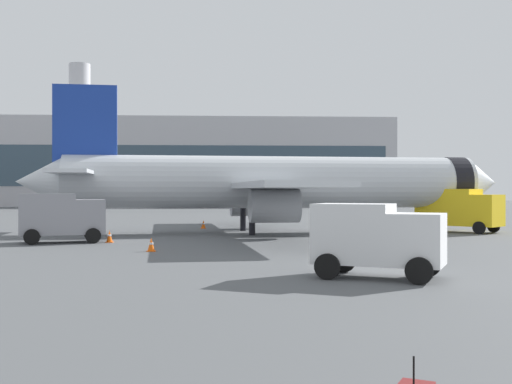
# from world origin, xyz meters

# --- Properties ---
(airplane_at_gate) EXTENTS (35.77, 32.32, 10.50)m
(airplane_at_gate) POSITION_xyz_m (3.57, 44.16, 3.66)
(airplane_at_gate) COLOR silver
(airplane_at_gate) RESTS_ON ground
(service_truck) EXTENTS (5.19, 3.48, 2.90)m
(service_truck) POSITION_xyz_m (-9.48, 35.73, 1.61)
(service_truck) COLOR gray
(service_truck) RESTS_ON ground
(fuel_truck) EXTENTS (5.88, 5.99, 3.20)m
(fuel_truck) POSITION_xyz_m (17.49, 44.08, 1.77)
(fuel_truck) COLOR yellow
(fuel_truck) RESTS_ON ground
(cargo_van) EXTENTS (4.83, 3.83, 2.60)m
(cargo_van) POSITION_xyz_m (5.38, 19.69, 1.45)
(cargo_van) COLOR white
(cargo_van) RESTS_ON ground
(safety_cone_mid) EXTENTS (0.44, 0.44, 0.70)m
(safety_cone_mid) POSITION_xyz_m (-3.59, 29.98, 0.34)
(safety_cone_mid) COLOR #F2590C
(safety_cone_mid) RESTS_ON ground
(safety_cone_far) EXTENTS (0.44, 0.44, 0.69)m
(safety_cone_far) POSITION_xyz_m (-1.55, 49.58, 0.34)
(safety_cone_far) COLOR #F2590C
(safety_cone_far) RESTS_ON ground
(safety_cone_outer) EXTENTS (0.44, 0.44, 0.75)m
(safety_cone_outer) POSITION_xyz_m (-6.68, 35.74, 0.37)
(safety_cone_outer) COLOR #F2590C
(safety_cone_outer) RESTS_ON ground
(terminal_building) EXTENTS (95.05, 21.33, 29.81)m
(terminal_building) POSITION_xyz_m (-12.85, 132.96, 9.00)
(terminal_building) COLOR #B2B2B7
(terminal_building) RESTS_ON ground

